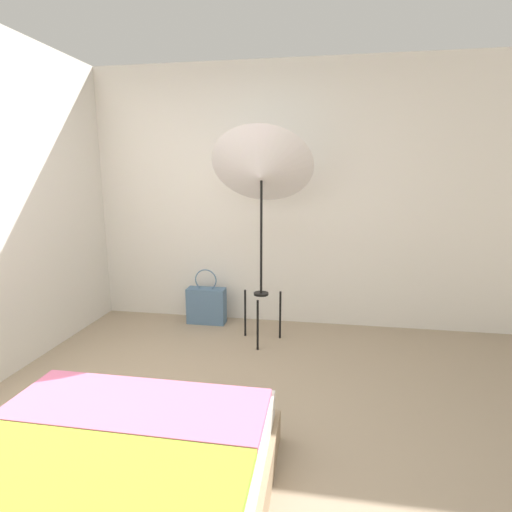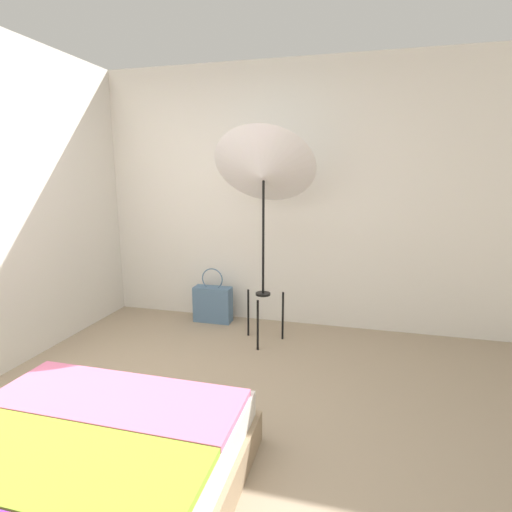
% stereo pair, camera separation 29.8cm
% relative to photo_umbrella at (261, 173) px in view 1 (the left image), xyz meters
% --- Properties ---
extents(ground_plane, '(14.00, 14.00, 0.00)m').
position_rel_photo_umbrella_xyz_m(ground_plane, '(-0.40, -1.69, -1.54)').
color(ground_plane, gray).
extents(wall_back, '(8.00, 0.05, 2.60)m').
position_rel_photo_umbrella_xyz_m(wall_back, '(-0.40, 0.58, -0.24)').
color(wall_back, silver).
rests_on(wall_back, ground_plane).
extents(wall_side_left, '(0.05, 8.00, 2.60)m').
position_rel_photo_umbrella_xyz_m(wall_side_left, '(-1.84, -0.69, -0.24)').
color(wall_side_left, silver).
rests_on(wall_side_left, ground_plane).
extents(photo_umbrella, '(0.90, 0.74, 1.92)m').
position_rel_photo_umbrella_xyz_m(photo_umbrella, '(0.00, 0.00, 0.00)').
color(photo_umbrella, black).
rests_on(photo_umbrella, ground_plane).
extents(tote_bag, '(0.40, 0.16, 0.58)m').
position_rel_photo_umbrella_xyz_m(tote_bag, '(-0.63, 0.37, -1.35)').
color(tote_bag, slate).
rests_on(tote_bag, ground_plane).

